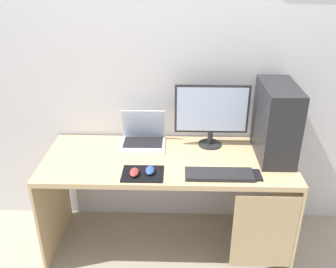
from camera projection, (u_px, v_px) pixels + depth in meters
The scene contains 11 objects.
ground_plane at pixel (168, 242), 2.81m from camera, with size 8.00×8.00×0.00m, color #9E9384.
wall_back at pixel (170, 60), 2.57m from camera, with size 4.00×0.05×2.60m.
desk at pixel (171, 176), 2.54m from camera, with size 1.67×0.66×0.73m.
pc_tower at pixel (276, 121), 2.42m from camera, with size 0.22×0.45×0.49m, color #232326.
monitor at pixel (212, 113), 2.54m from camera, with size 0.51×0.16×0.45m.
laptop at pixel (143, 137), 2.66m from camera, with size 0.32×0.25×0.24m.
keyboard at pixel (219, 174), 2.28m from camera, with size 0.42×0.14×0.02m, color #232326.
mousepad at pixel (143, 174), 2.31m from camera, with size 0.26×0.20×0.01m, color black.
mouse_left at pixel (150, 170), 2.31m from camera, with size 0.06×0.10×0.03m, color #2D51B2.
mouse_right at pixel (134, 172), 2.29m from camera, with size 0.06×0.10×0.03m, color #B23333.
cell_phone at pixel (255, 175), 2.29m from camera, with size 0.07×0.13×0.01m, color black.
Camera 1 is at (0.06, -2.16, 1.97)m, focal length 39.68 mm.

